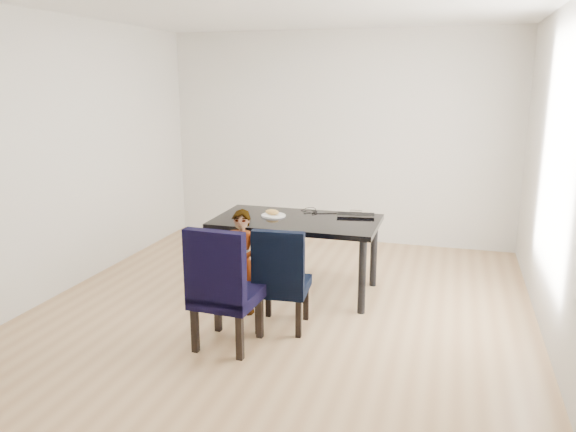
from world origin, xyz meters
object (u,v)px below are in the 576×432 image
(chair_right, at_px, (283,277))
(laptop, at_px, (356,214))
(plate, at_px, (273,216))
(child, at_px, (242,262))
(chair_left, at_px, (227,286))
(dining_table, at_px, (297,255))

(chair_right, xyz_separation_m, laptop, (0.42, 1.17, 0.31))
(chair_right, relative_size, plate, 3.68)
(chair_right, bearing_deg, child, 151.32)
(chair_left, height_order, plate, chair_left)
(dining_table, xyz_separation_m, child, (-0.33, -0.65, 0.11))
(child, distance_m, laptop, 1.33)
(chair_left, xyz_separation_m, plate, (-0.05, 1.34, 0.26))
(dining_table, height_order, child, child)
(dining_table, height_order, laptop, laptop)
(dining_table, relative_size, laptop, 4.29)
(chair_right, relative_size, child, 0.94)
(plate, bearing_deg, child, -95.91)
(chair_left, bearing_deg, chair_right, 57.45)
(dining_table, relative_size, child, 1.67)
(chair_left, relative_size, child, 1.05)
(plate, relative_size, laptop, 0.66)
(laptop, bearing_deg, chair_left, 56.94)
(child, distance_m, plate, 0.75)
(chair_left, xyz_separation_m, laptop, (0.73, 1.62, 0.26))
(chair_left, distance_m, child, 0.66)
(dining_table, distance_m, laptop, 0.73)
(child, bearing_deg, chair_left, -74.50)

